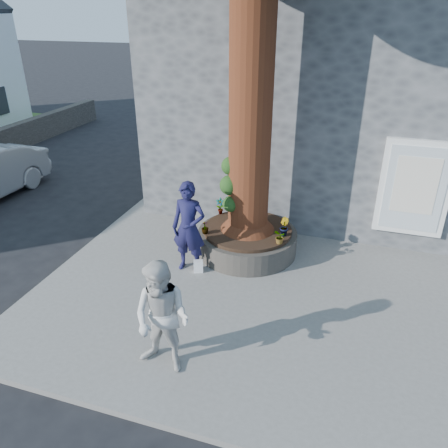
% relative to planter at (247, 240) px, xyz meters
% --- Properties ---
extents(ground, '(120.00, 120.00, 0.00)m').
position_rel_planter_xyz_m(ground, '(-0.80, -2.00, -0.41)').
color(ground, black).
rests_on(ground, ground).
extents(pavement, '(9.00, 8.00, 0.12)m').
position_rel_planter_xyz_m(pavement, '(0.70, -1.00, -0.35)').
color(pavement, slate).
rests_on(pavement, ground).
extents(yellow_line, '(0.10, 30.00, 0.01)m').
position_rel_planter_xyz_m(yellow_line, '(-3.85, -1.00, -0.41)').
color(yellow_line, yellow).
rests_on(yellow_line, ground).
extents(stone_shop, '(10.30, 8.30, 6.30)m').
position_rel_planter_xyz_m(stone_shop, '(1.70, 5.20, 2.75)').
color(stone_shop, '#46494B').
rests_on(stone_shop, ground).
extents(planter, '(2.30, 2.30, 0.60)m').
position_rel_planter_xyz_m(planter, '(0.00, 0.00, 0.00)').
color(planter, black).
rests_on(planter, pavement).
extents(man, '(0.74, 0.49, 2.02)m').
position_rel_planter_xyz_m(man, '(-0.99, -1.12, 0.72)').
color(man, '#15153A').
rests_on(man, pavement).
extents(woman, '(1.01, 0.83, 1.92)m').
position_rel_planter_xyz_m(woman, '(-0.29, -3.97, 0.67)').
color(woman, beige).
rests_on(woman, pavement).
extents(shopping_bag, '(0.23, 0.18, 0.28)m').
position_rel_planter_xyz_m(shopping_bag, '(-0.77, -1.20, -0.15)').
color(shopping_bag, white).
rests_on(shopping_bag, pavement).
extents(plant_a, '(0.25, 0.20, 0.41)m').
position_rel_planter_xyz_m(plant_a, '(-0.85, 0.56, 0.51)').
color(plant_a, gray).
rests_on(plant_a, planter).
extents(plant_b, '(0.30, 0.31, 0.42)m').
position_rel_planter_xyz_m(plant_b, '(0.85, -0.08, 0.52)').
color(plant_b, gray).
rests_on(plant_b, planter).
extents(plant_c, '(0.24, 0.24, 0.30)m').
position_rel_planter_xyz_m(plant_c, '(-0.85, -0.53, 0.46)').
color(plant_c, gray).
rests_on(plant_c, planter).
extents(plant_d, '(0.32, 0.34, 0.30)m').
position_rel_planter_xyz_m(plant_d, '(0.85, -0.49, 0.46)').
color(plant_d, gray).
rests_on(plant_d, planter).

